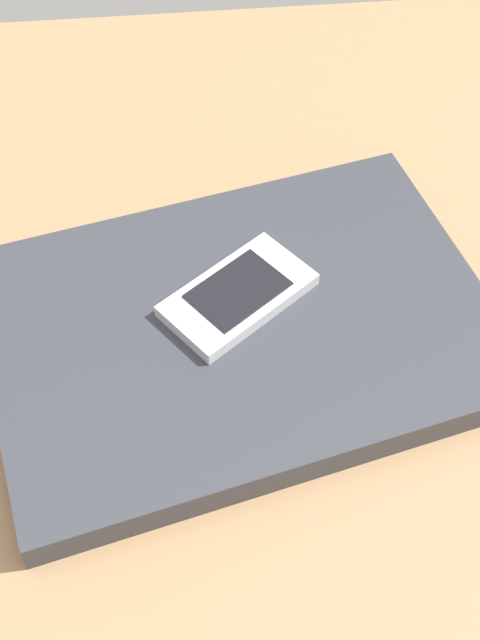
{
  "coord_description": "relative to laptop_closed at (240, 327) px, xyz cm",
  "views": [
    {
      "loc": [
        -4.9,
        -39.56,
        51.71
      ],
      "look_at": [
        -1.16,
        -3.05,
        5.0
      ],
      "focal_mm": 46.77,
      "sensor_mm": 36.0,
      "label": 1
    }
  ],
  "objects": [
    {
      "name": "desk_surface",
      "position": [
        1.16,
        3.05,
        -2.71
      ],
      "size": [
        120.0,
        80.0,
        3.0
      ],
      "primitive_type": "cube",
      "color": "#9E7751",
      "rests_on": "ground"
    },
    {
      "name": "laptop_closed",
      "position": [
        0.0,
        0.0,
        0.0
      ],
      "size": [
        40.23,
        32.34,
        2.43
      ],
      "primitive_type": "cube",
      "rotation": [
        0.0,
        0.0,
        0.23
      ],
      "color": "#33353D",
      "rests_on": "desk_surface"
    },
    {
      "name": "cell_phone_on_laptop",
      "position": [
        0.02,
        1.54,
        1.76
      ],
      "size": [
        12.07,
        11.1,
        1.17
      ],
      "color": "silver",
      "rests_on": "laptop_closed"
    }
  ]
}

